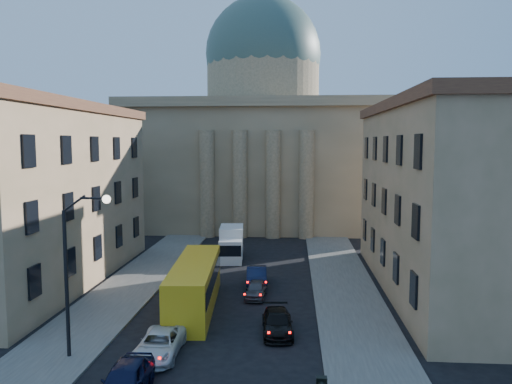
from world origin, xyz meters
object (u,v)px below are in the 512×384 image
street_lamp (75,262)px  box_truck (231,244)px  car_left_near (126,380)px  city_bus (195,283)px

street_lamp → box_truck: bearing=77.2°
car_left_near → city_bus: size_ratio=0.40×
car_left_near → box_truck: 27.21m
street_lamp → city_bus: bearing=61.8°
car_left_near → city_bus: bearing=85.1°
street_lamp → car_left_near: bearing=-44.2°
city_bus → box_truck: bearing=83.2°
street_lamp → city_bus: street_lamp is taller
box_truck → car_left_near: bearing=-97.9°
car_left_near → box_truck: size_ratio=0.80×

